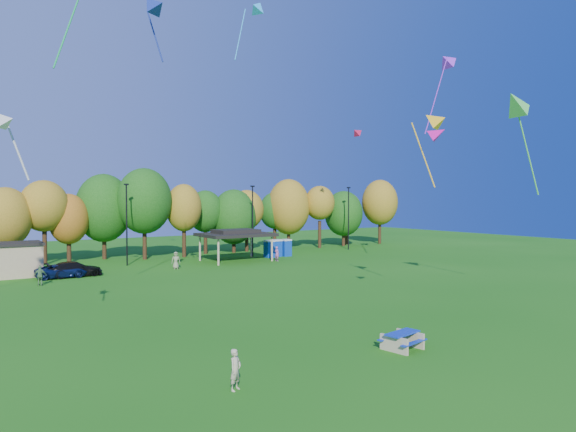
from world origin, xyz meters
TOP-DOWN VIEW (x-y plane):
  - ground at (0.00, 0.00)m, footprint 160.00×160.00m
  - tree_line at (-1.03, 45.51)m, footprint 93.57×10.55m
  - lamp_posts at (2.00, 40.00)m, footprint 64.50×0.25m
  - utility_building at (-10.00, 38.00)m, footprint 6.30×4.30m
  - pavilion at (14.00, 37.00)m, footprint 8.20×6.20m
  - porta_potties at (20.50, 38.02)m, footprint 3.75×1.53m
  - picnic_table at (4.15, 0.73)m, footprint 2.21×1.94m
  - kite_flyer at (-5.26, 0.49)m, footprint 0.70×0.62m
  - car_c at (-5.67, 34.55)m, footprint 4.64×2.14m
  - car_d at (-4.54, 34.61)m, footprint 5.14×2.31m
  - far_person_0 at (5.48, 34.36)m, footprint 1.03×0.81m
  - far_person_3 at (-8.00, 30.95)m, footprint 1.10×0.80m
  - far_person_4 at (18.01, 34.21)m, footprint 0.58×0.73m
  - kite_2 at (-12.44, 9.56)m, footprint 2.04×1.54m
  - kite_3 at (13.35, 6.93)m, footprint 2.06×3.27m
  - kite_5 at (9.74, 3.35)m, footprint 1.55×1.61m
  - kite_6 at (26.83, 16.27)m, footprint 5.01×1.96m
  - kite_11 at (-2.52, 17.90)m, footprint 2.23×2.91m
  - kite_12 at (19.06, 4.31)m, footprint 4.73×2.34m
  - kite_13 at (11.75, 27.84)m, footprint 3.77×2.71m
  - kite_14 at (25.15, 27.82)m, footprint 1.50×1.19m

SIDE VIEW (x-z plane):
  - ground at x=0.00m, z-range 0.00..0.00m
  - picnic_table at x=4.15m, z-range 0.07..0.92m
  - car_c at x=-5.67m, z-range 0.00..1.29m
  - car_d at x=-4.54m, z-range 0.00..1.46m
  - kite_flyer at x=-5.26m, z-range 0.00..1.62m
  - far_person_3 at x=-8.00m, z-range 0.00..1.74m
  - far_person_4 at x=18.01m, z-range 0.00..1.75m
  - far_person_0 at x=5.48m, z-range 0.00..1.83m
  - porta_potties at x=20.50m, z-range 0.01..2.19m
  - utility_building at x=-10.00m, z-range 0.01..3.26m
  - pavilion at x=14.00m, z-range 1.34..5.11m
  - lamp_posts at x=2.00m, z-range 0.36..9.45m
  - tree_line at x=-1.03m, z-range 0.34..11.49m
  - kite_2 at x=-12.44m, z-range 9.33..12.72m
  - kite_5 at x=9.74m, z-range 10.63..11.94m
  - kite_3 at x=13.35m, z-range 10.03..15.54m
  - kite_12 at x=19.06m, z-range 10.27..18.00m
  - kite_14 at x=25.15m, z-range 14.33..15.81m
  - kite_11 at x=-2.52m, z-range 18.44..23.11m
  - kite_6 at x=26.83m, z-range 16.55..25.08m
  - kite_13 at x=11.75m, z-range 23.27..29.82m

